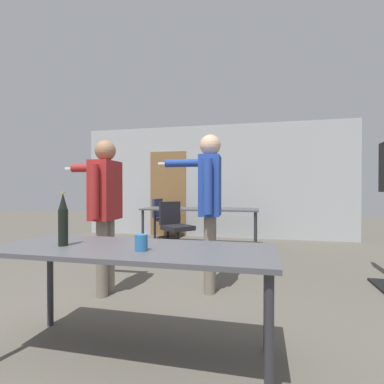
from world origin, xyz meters
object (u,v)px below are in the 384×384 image
office_chair_mid_tucked (165,220)px  beer_bottle (63,220)px  person_near_casual (209,196)px  drink_cup (141,243)px  person_right_polo (104,201)px  office_chair_side_rolled (175,229)px

office_chair_mid_tucked → beer_bottle: size_ratio=2.45×
person_near_casual → office_chair_mid_tucked: bearing=22.4°
person_near_casual → beer_bottle: 1.68m
beer_bottle → person_near_casual: bearing=63.2°
beer_bottle → drink_cup: 0.60m
person_near_casual → beer_bottle: bearing=149.5°
drink_cup → person_right_polo: bearing=128.1°
office_chair_side_rolled → person_near_casual: bearing=65.8°
person_right_polo → beer_bottle: person_right_polo is taller
person_right_polo → office_chair_side_rolled: person_right_polo is taller
office_chair_side_rolled → beer_bottle: bearing=42.6°
office_chair_mid_tucked → office_chair_side_rolled: (0.66, -1.39, -0.00)m
person_right_polo → person_near_casual: bearing=-74.6°
beer_bottle → person_right_polo: bearing=106.4°
office_chair_mid_tucked → beer_bottle: 4.88m
beer_bottle → drink_cup: bearing=-3.4°
drink_cup → beer_bottle: bearing=176.6°
person_right_polo → drink_cup: bearing=-144.1°
office_chair_mid_tucked → beer_bottle: bearing=15.8°
person_near_casual → person_right_polo: 1.15m
person_near_casual → person_right_polo: (-1.09, -0.35, -0.05)m
person_near_casual → beer_bottle: size_ratio=4.70×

